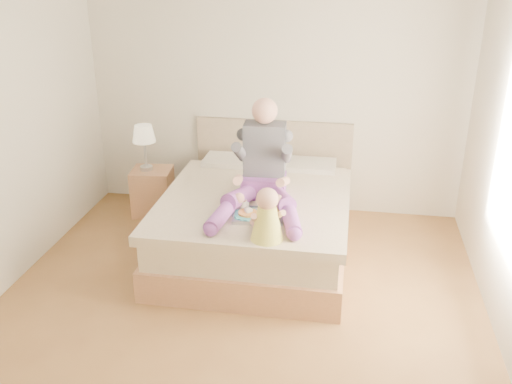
% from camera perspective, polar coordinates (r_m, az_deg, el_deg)
% --- Properties ---
extents(room, '(4.02, 4.22, 2.71)m').
position_cam_1_polar(room, '(4.04, -1.14, 6.06)').
color(room, brown).
rests_on(room, ground).
extents(bed, '(1.70, 2.18, 1.00)m').
position_cam_1_polar(bed, '(5.48, 0.25, -2.57)').
color(bed, '#A06F4A').
rests_on(bed, ground).
extents(nightstand, '(0.46, 0.42, 0.51)m').
position_cam_1_polar(nightstand, '(6.31, -10.27, 0.05)').
color(nightstand, '#A06F4A').
rests_on(nightstand, ground).
extents(lamp, '(0.24, 0.24, 0.49)m').
position_cam_1_polar(lamp, '(6.10, -11.15, 5.49)').
color(lamp, '#BABDC1').
rests_on(lamp, nightstand).
extents(adult, '(0.78, 1.12, 0.93)m').
position_cam_1_polar(adult, '(5.02, 0.64, 1.98)').
color(adult, '#7F3D99').
rests_on(adult, bed).
extents(tray, '(0.45, 0.37, 0.12)m').
position_cam_1_polar(tray, '(4.81, 0.20, -2.18)').
color(tray, '#BABDC1').
rests_on(tray, bed).
extents(baby, '(0.32, 0.38, 0.43)m').
position_cam_1_polar(baby, '(4.39, 1.08, -2.65)').
color(baby, '#FFFD50').
rests_on(baby, bed).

